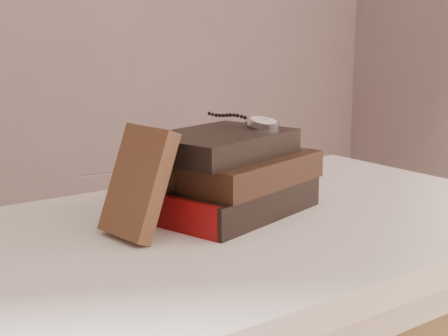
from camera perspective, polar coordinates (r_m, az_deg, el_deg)
table at (r=1.04m, az=1.83°, el=-9.42°), size 1.00×0.60×0.75m
book_stack at (r=1.04m, az=0.51°, el=-0.62°), size 0.31×0.25×0.13m
journal at (r=0.92m, az=-7.65°, el=-1.30°), size 0.09×0.11×0.16m
pocket_watch at (r=1.07m, az=3.27°, el=4.11°), size 0.07×0.16×0.02m
eyeglasses at (r=1.02m, az=-6.78°, el=-0.11°), size 0.14×0.15×0.05m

